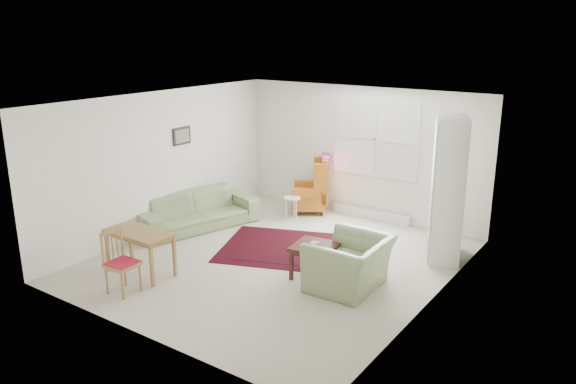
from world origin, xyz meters
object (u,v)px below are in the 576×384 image
Objects in this scene: armchair at (350,259)px; cabinet at (448,189)px; stool at (292,208)px; desk at (141,253)px; desk_chair at (122,263)px; sofa at (197,204)px; wingback_chair at (310,184)px; coffee_table at (315,261)px.

armchair is 2.09m from cabinet.
stool is at bearing 155.04° from cabinet.
desk_chair is (0.29, -0.57, 0.11)m from desk.
desk_chair is at bearing -53.84° from armchair.
desk_chair is (-2.48, -1.91, 0.01)m from armchair.
stool is (1.16, 1.39, -0.23)m from sofa.
wingback_chair reaches higher than stool.
sofa reaches higher than desk_chair.
wingback_chair reaches higher than desk.
cabinet is at bearing -3.19° from stool.
wingback_chair is at bearing 144.72° from cabinet.
desk_chair is at bearing -134.04° from coffee_table.
desk is (-0.47, -3.90, -0.25)m from wingback_chair.
coffee_table is at bearing -147.45° from cabinet.
armchair is 3.10m from stool.
wingback_chair is at bearing -3.56° from desk_chair.
desk_chair is (-1.88, -1.95, 0.20)m from coffee_table.
stool is 0.49× the size of desk_chair.
cabinet is at bearing 157.80° from armchair.
desk is 0.65m from desk_chair.
desk is at bearing -65.65° from armchair.
desk is (0.73, -1.96, -0.12)m from sofa.
stool is at bearing -36.24° from wingback_chair.
stool is 0.41× the size of desk.
sofa is at bearing 168.61° from coffee_table.
desk_chair is (1.02, -2.53, -0.00)m from sofa.
wingback_chair is 3.06m from coffee_table.
wingback_chair is at bearing 123.98° from coffee_table.
sofa reaches higher than coffee_table.
desk_chair is at bearing -152.04° from cabinet.
coffee_table is (1.70, -2.53, -0.33)m from wingback_chair.
desk is at bearing -142.74° from sofa.
wingback_chair is (1.20, 1.94, 0.13)m from sofa.
armchair is 3.45m from wingback_chair.
sofa is at bearing 20.70° from desk_chair.
cabinet is (1.30, 1.81, 0.88)m from coffee_table.
cabinet is 2.14× the size of desk.
desk is at bearing 25.98° from desk_chair.
cabinet reaches higher than armchair.
sofa is at bearing 174.44° from cabinet.
sofa is 1.82m from stool.
wingback_chair is 0.66m from stool.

